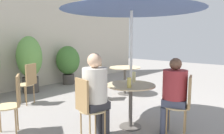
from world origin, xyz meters
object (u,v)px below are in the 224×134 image
object	(u,v)px
bistro_chair_1	(184,101)
bistro_chair_3	(13,99)
bistro_chair_2	(96,77)
cafe_table_near	(131,93)
umbrella	(132,1)
bistro_chair_4	(28,80)
beer_glass_1	(134,77)
beer_glass_0	(129,82)
cafe_table_far	(125,72)
bistro_chair_0	(87,104)
seated_person_1	(174,90)
potted_plant_1	(30,60)
potted_plant_2	(68,62)
seated_person_0	(96,89)

from	to	relation	value
bistro_chair_1	bistro_chair_3	bearing A→B (deg)	-68.59
bistro_chair_1	bistro_chair_2	size ratio (longest dim) A/B	1.00
cafe_table_near	bistro_chair_1	world-z (taller)	bistro_chair_1
bistro_chair_2	umbrella	distance (m)	2.30
bistro_chair_4	beer_glass_1	world-z (taller)	bistro_chair_4
bistro_chair_2	beer_glass_0	bearing A→B (deg)	33.44
cafe_table_far	bistro_chair_0	xyz separation A→B (m)	(-2.45, -1.23, -0.04)
seated_person_1	beer_glass_1	distance (m)	0.73
bistro_chair_0	beer_glass_0	size ratio (longest dim) A/B	5.85
cafe_table_far	umbrella	world-z (taller)	umbrella
beer_glass_0	potted_plant_1	bearing A→B (deg)	84.71
seated_person_1	potted_plant_2	bearing A→B (deg)	-125.12
seated_person_0	seated_person_1	world-z (taller)	seated_person_0
cafe_table_near	bistro_chair_4	xyz separation A→B (m)	(-0.45, 2.44, -0.03)
bistro_chair_3	potted_plant_1	distance (m)	2.74
seated_person_1	umbrella	world-z (taller)	umbrella
bistro_chair_1	potted_plant_2	world-z (taller)	potted_plant_2
seated_person_0	potted_plant_2	size ratio (longest dim) A/B	1.02
bistro_chair_2	umbrella	world-z (taller)	umbrella
cafe_table_far	beer_glass_1	size ratio (longest dim) A/B	4.47
beer_glass_0	bistro_chair_4	bearing A→B (deg)	95.85
bistro_chair_0	bistro_chair_1	size ratio (longest dim) A/B	1.00
bistro_chair_2	beer_glass_1	size ratio (longest dim) A/B	5.03
cafe_table_near	bistro_chair_1	bearing A→B (deg)	-71.79
seated_person_0	cafe_table_near	bearing A→B (deg)	-90.00
cafe_table_near	seated_person_1	world-z (taller)	seated_person_1
beer_glass_1	potted_plant_2	distance (m)	3.68
beer_glass_1	potted_plant_2	xyz separation A→B (m)	(1.27, 3.45, -0.08)
bistro_chair_4	seated_person_1	size ratio (longest dim) A/B	0.78
bistro_chair_4	bistro_chair_1	bearing A→B (deg)	80.29
bistro_chair_1	beer_glass_1	size ratio (longest dim) A/B	5.03
seated_person_1	potted_plant_1	world-z (taller)	potted_plant_1
potted_plant_2	bistro_chair_0	bearing A→B (deg)	-124.06
bistro_chair_0	bistro_chair_1	world-z (taller)	same
cafe_table_far	beer_glass_0	distance (m)	2.39
seated_person_1	potted_plant_1	distance (m)	4.09
bistro_chair_3	bistro_chair_2	bearing A→B (deg)	131.64
bistro_chair_3	umbrella	world-z (taller)	umbrella
bistro_chair_0	bistro_chair_1	bearing A→B (deg)	-120.00
bistro_chair_0	beer_glass_1	size ratio (longest dim) A/B	5.03
seated_person_1	bistro_chair_4	bearing A→B (deg)	-96.08
bistro_chair_4	potted_plant_1	distance (m)	1.21
bistro_chair_0	seated_person_0	world-z (taller)	seated_person_0
bistro_chair_4	potted_plant_1	bearing A→B (deg)	-142.44
potted_plant_1	bistro_chair_0	bearing A→B (deg)	-105.96
bistro_chair_4	seated_person_0	xyz separation A→B (m)	(-0.20, -2.30, 0.19)
bistro_chair_2	bistro_chair_3	size ratio (longest dim) A/B	1.00
cafe_table_far	bistro_chair_4	bearing A→B (deg)	153.67
bistro_chair_0	potted_plant_1	xyz separation A→B (m)	(0.94, 3.28, 0.33)
seated_person_1	umbrella	distance (m)	1.48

